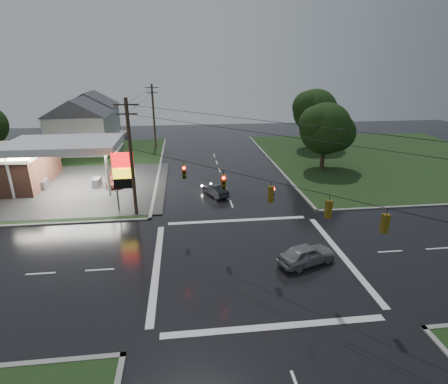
{
  "coord_description": "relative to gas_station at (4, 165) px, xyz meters",
  "views": [
    {
      "loc": [
        -4.68,
        -22.19,
        13.92
      ],
      "look_at": [
        -1.3,
        6.69,
        3.0
      ],
      "focal_mm": 28.0,
      "sensor_mm": 36.0,
      "label": 1
    }
  ],
  "objects": [
    {
      "name": "tree_ne_near",
      "position": [
        39.82,
        2.29,
        3.01
      ],
      "size": [
        7.99,
        6.8,
        8.98
      ],
      "color": "black",
      "rests_on": "ground"
    },
    {
      "name": "utility_pole_n",
      "position": [
        16.18,
        18.3,
        2.92
      ],
      "size": [
        2.2,
        0.32,
        10.5
      ],
      "color": "#382619",
      "rests_on": "ground"
    },
    {
      "name": "gas_station",
      "position": [
        0.0,
        0.0,
        0.0
      ],
      "size": [
        26.2,
        18.0,
        5.6
      ],
      "color": "#2D2D2D",
      "rests_on": "ground"
    },
    {
      "name": "grass_ne",
      "position": [
        51.68,
        6.3,
        -2.51
      ],
      "size": [
        36.0,
        36.0,
        0.08
      ],
      "primitive_type": "cube",
      "color": "#1C3216",
      "rests_on": "ground"
    },
    {
      "name": "car_north",
      "position": [
        24.25,
        -5.99,
        -1.92
      ],
      "size": [
        2.76,
        3.99,
        1.25
      ],
      "primitive_type": "imported",
      "rotation": [
        0.0,
        0.0,
        3.57
      ],
      "color": "black",
      "rests_on": "ground"
    },
    {
      "name": "utility_pole_nw",
      "position": [
        16.18,
        -10.2,
        3.17
      ],
      "size": [
        2.2,
        0.32,
        11.0
      ],
      "color": "#382619",
      "rests_on": "ground"
    },
    {
      "name": "car_pump",
      "position": [
        12.68,
        -1.05,
        -1.85
      ],
      "size": [
        2.57,
        5.05,
        1.4
      ],
      "primitive_type": "imported",
      "rotation": [
        0.0,
        0.0,
        0.13
      ],
      "color": "#4D1C11",
      "rests_on": "ground"
    },
    {
      "name": "house_near",
      "position": [
        4.73,
        16.3,
        1.86
      ],
      "size": [
        11.05,
        8.48,
        8.6
      ],
      "color": "silver",
      "rests_on": "ground"
    },
    {
      "name": "tree_ne_far",
      "position": [
        42.83,
        14.29,
        3.63
      ],
      "size": [
        8.46,
        7.2,
        9.8
      ],
      "color": "black",
      "rests_on": "ground"
    },
    {
      "name": "traffic_signals",
      "position": [
        25.69,
        -19.72,
        3.93
      ],
      "size": [
        26.87,
        26.87,
        1.47
      ],
      "color": "black",
      "rests_on": "ground"
    },
    {
      "name": "pylon_sign",
      "position": [
        15.18,
        -9.2,
        1.46
      ],
      "size": [
        2.0,
        0.35,
        6.0
      ],
      "color": "#59595E",
      "rests_on": "ground"
    },
    {
      "name": "ground",
      "position": [
        25.68,
        -19.7,
        -2.55
      ],
      "size": [
        120.0,
        120.0,
        0.0
      ],
      "primitive_type": "plane",
      "color": "black",
      "rests_on": "ground"
    },
    {
      "name": "car_crossing",
      "position": [
        29.56,
        -20.54,
        -1.8
      ],
      "size": [
        4.71,
        3.12,
        1.49
      ],
      "primitive_type": "imported",
      "rotation": [
        0.0,
        0.0,
        1.91
      ],
      "color": "gray",
      "rests_on": "ground"
    },
    {
      "name": "house_far",
      "position": [
        3.73,
        28.3,
        1.86
      ],
      "size": [
        11.05,
        8.48,
        8.6
      ],
      "color": "silver",
      "rests_on": "ground"
    },
    {
      "name": "grass_nw",
      "position": [
        -0.32,
        6.3,
        -2.51
      ],
      "size": [
        36.0,
        36.0,
        0.08
      ],
      "primitive_type": "cube",
      "color": "#1C3216",
      "rests_on": "ground"
    }
  ]
}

